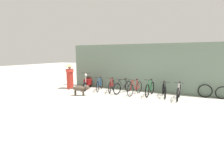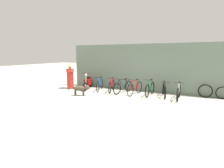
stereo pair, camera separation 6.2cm
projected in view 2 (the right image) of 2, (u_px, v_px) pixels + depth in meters
The scene contains 14 objects.
ground_plane at pixel (122, 103), 8.02m from camera, with size 60.00×60.00×0.00m, color #B7B2A5.
shop_wall_back at pixel (142, 68), 10.54m from camera, with size 9.62×0.20×2.83m.
bicycle_0 at pixel (100, 85), 10.82m from camera, with size 0.60×1.67×0.86m.
bicycle_1 at pixel (112, 86), 10.47m from camera, with size 0.54×1.63×0.87m.
bicycle_2 at pixel (123, 87), 10.10m from camera, with size 0.58×1.69×0.86m.
bicycle_3 at pixel (135, 88), 9.65m from camera, with size 0.46×1.70×0.89m.
bicycle_4 at pixel (150, 89), 9.43m from camera, with size 0.46×1.69×0.92m.
bicycle_5 at pixel (164, 90), 9.23m from camera, with size 0.55×1.64×0.84m.
bicycle_6 at pixel (179, 92), 8.66m from camera, with size 0.46×1.69×0.89m.
motorcycle at pixel (88, 82), 11.21m from camera, with size 0.71×1.82×1.10m.
stray_dog at pixel (81, 88), 9.46m from camera, with size 1.19×0.53×0.59m.
person_in_robes at pixel (70, 75), 11.35m from camera, with size 0.76×0.76×1.65m.
spare_tire_left at pixel (205, 91), 9.01m from camera, with size 0.70×0.14×0.70m.
spare_tire_right at pixel (223, 93), 8.69m from camera, with size 0.65×0.15×0.65m.
Camera 2 is at (2.97, -7.18, 2.23)m, focal length 28.00 mm.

